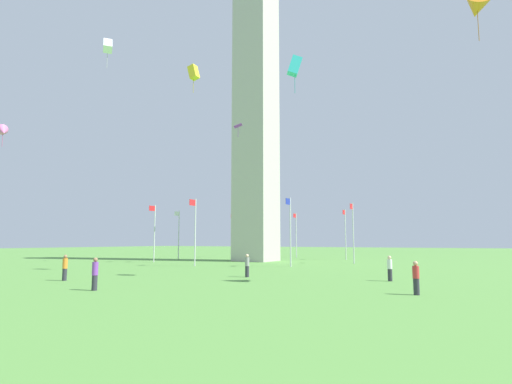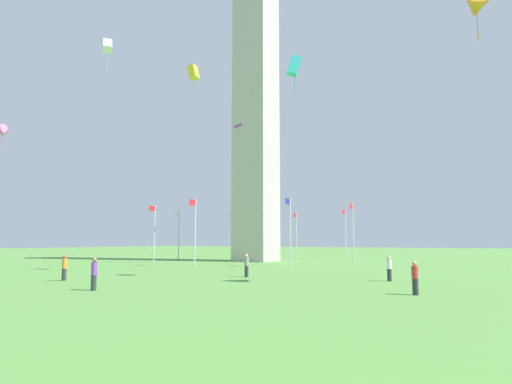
# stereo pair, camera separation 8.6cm
# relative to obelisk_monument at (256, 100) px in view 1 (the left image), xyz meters

# --- Properties ---
(ground_plane) EXTENTS (260.00, 260.00, 0.00)m
(ground_plane) POSITION_rel_obelisk_monument_xyz_m (0.00, 0.00, -21.96)
(ground_plane) COLOR #548C3D
(obelisk_monument) EXTENTS (4.83, 4.83, 43.93)m
(obelisk_monument) POSITION_rel_obelisk_monument_xyz_m (0.00, 0.00, 0.00)
(obelisk_monument) COLOR #B7B2A8
(obelisk_monument) RESTS_ON ground
(flagpole_n) EXTENTS (1.12, 0.14, 7.13)m
(flagpole_n) POSITION_rel_obelisk_monument_xyz_m (13.23, 0.00, -18.02)
(flagpole_n) COLOR silver
(flagpole_n) RESTS_ON ground
(flagpole_ne) EXTENTS (1.12, 0.14, 7.13)m
(flagpole_ne) POSITION_rel_obelisk_monument_xyz_m (9.37, 9.31, -18.02)
(flagpole_ne) COLOR silver
(flagpole_ne) RESTS_ON ground
(flagpole_e) EXTENTS (1.12, 0.14, 7.13)m
(flagpole_e) POSITION_rel_obelisk_monument_xyz_m (0.07, 13.16, -18.02)
(flagpole_e) COLOR silver
(flagpole_e) RESTS_ON ground
(flagpole_se) EXTENTS (1.12, 0.14, 7.13)m
(flagpole_se) POSITION_rel_obelisk_monument_xyz_m (-9.24, 9.31, -18.02)
(flagpole_se) COLOR silver
(flagpole_se) RESTS_ON ground
(flagpole_s) EXTENTS (1.12, 0.14, 7.13)m
(flagpole_s) POSITION_rel_obelisk_monument_xyz_m (-13.10, 0.00, -18.02)
(flagpole_s) COLOR silver
(flagpole_s) RESTS_ON ground
(flagpole_sw) EXTENTS (1.12, 0.14, 7.13)m
(flagpole_sw) POSITION_rel_obelisk_monument_xyz_m (-9.24, -9.31, -18.02)
(flagpole_sw) COLOR silver
(flagpole_sw) RESTS_ON ground
(flagpole_w) EXTENTS (1.12, 0.14, 7.13)m
(flagpole_w) POSITION_rel_obelisk_monument_xyz_m (0.07, -13.16, -18.02)
(flagpole_w) COLOR silver
(flagpole_w) RESTS_ON ground
(flagpole_nw) EXTENTS (1.12, 0.14, 7.13)m
(flagpole_nw) POSITION_rel_obelisk_monument_xyz_m (9.37, -9.31, -18.02)
(flagpole_nw) COLOR silver
(flagpole_nw) RESTS_ON ground
(person_red_shirt) EXTENTS (0.32, 0.32, 1.64)m
(person_red_shirt) POSITION_rel_obelisk_monument_xyz_m (26.79, 24.10, -21.15)
(person_red_shirt) COLOR #2D2D38
(person_red_shirt) RESTS_ON ground
(person_gray_shirt) EXTENTS (0.32, 0.32, 1.67)m
(person_gray_shirt) POSITION_rel_obelisk_monument_xyz_m (21.99, 11.61, -21.13)
(person_gray_shirt) COLOR #2D2D38
(person_gray_shirt) RESTS_ON ground
(person_white_shirt) EXTENTS (0.32, 0.32, 1.66)m
(person_white_shirt) POSITION_rel_obelisk_monument_xyz_m (20.10, 21.44, -21.14)
(person_white_shirt) COLOR #2D2D38
(person_white_shirt) RESTS_ON ground
(person_purple_shirt) EXTENTS (0.32, 0.32, 1.75)m
(person_purple_shirt) POSITION_rel_obelisk_monument_xyz_m (33.25, 8.78, -21.10)
(person_purple_shirt) COLOR #2D2D38
(person_purple_shirt) RESTS_ON ground
(person_orange_shirt) EXTENTS (0.32, 0.32, 1.71)m
(person_orange_shirt) POSITION_rel_obelisk_monument_xyz_m (30.41, 2.44, -21.11)
(person_orange_shirt) COLOR #2D2D38
(person_orange_shirt) RESTS_ON ground
(kite_cyan_box) EXTENTS (1.18, 1.30, 2.75)m
(kite_cyan_box) POSITION_rel_obelisk_monument_xyz_m (22.27, 15.73, -6.80)
(kite_cyan_box) COLOR #33C6D1
(kite_blue_diamond) EXTENTS (0.91, 1.01, 1.43)m
(kite_blue_diamond) POSITION_rel_obelisk_monument_xyz_m (8.88, -3.68, 2.33)
(kite_blue_diamond) COLOR blue
(kite_pink_delta) EXTENTS (1.21, 1.40, 1.89)m
(kite_pink_delta) POSITION_rel_obelisk_monument_xyz_m (29.91, -6.88, -10.44)
(kite_pink_delta) COLOR pink
(kite_white_box) EXTENTS (1.52, 1.62, 2.94)m
(kite_white_box) POSITION_rel_obelisk_monument_xyz_m (23.38, -2.62, -1.37)
(kite_white_box) COLOR white
(kite_purple_diamond) EXTENTS (1.27, 1.24, 1.61)m
(kite_purple_diamond) POSITION_rel_obelisk_monument_xyz_m (7.08, 1.51, -5.61)
(kite_purple_diamond) COLOR purple
(kite_yellow_box) EXTENTS (0.71, 0.98, 2.52)m
(kite_yellow_box) POSITION_rel_obelisk_monument_xyz_m (20.81, 5.41, -4.64)
(kite_yellow_box) COLOR yellow
(kite_orange_delta) EXTENTS (2.40, 2.09, 3.26)m
(kite_orange_delta) POSITION_rel_obelisk_monument_xyz_m (21.45, 27.46, -5.16)
(kite_orange_delta) COLOR orange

